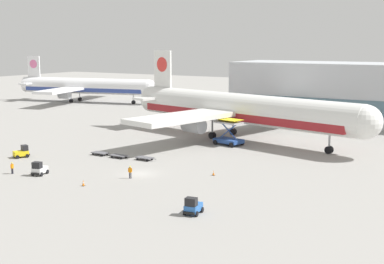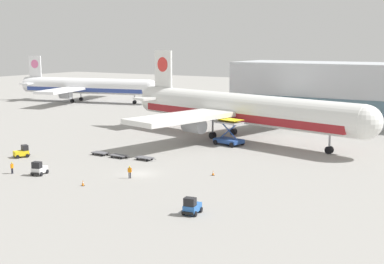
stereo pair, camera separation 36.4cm
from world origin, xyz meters
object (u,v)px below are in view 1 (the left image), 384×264
Objects in this scene: baggage_dolly_lead at (100,153)px; traffic_cone_near at (213,173)px; baggage_tug_far at (22,152)px; baggage_dolly_third at (145,158)px; airplane_distant at (83,86)px; ground_crew_near at (12,167)px; baggage_tug_foreground at (193,206)px; baggage_tug_mid at (39,169)px; ground_crew_far at (130,171)px; airplane_main at (236,109)px; traffic_cone_far at (83,183)px; baggage_dolly_second at (119,156)px; scissor_lift_loader at (229,135)px.

traffic_cone_near is (23.04, -2.42, -0.05)m from baggage_dolly_lead.
baggage_tug_far reaches higher than baggage_dolly_third.
airplane_distant is at bearing 134.95° from baggage_dolly_lead.
airplane_distant is 89.61m from baggage_dolly_third.
ground_crew_near is 29.04m from traffic_cone_near.
baggage_tug_mid is at bearing -106.14° from baggage_tug_foreground.
baggage_tug_far is 12.73m from baggage_dolly_lead.
traffic_cone_near is (32.97, 5.54, -0.54)m from baggage_tug_far.
ground_crew_far is 2.53× the size of traffic_cone_near.
baggage_tug_far is 11.43m from ground_crew_near.
airplane_main reaches higher than baggage_tug_far.
traffic_cone_near is (9.16, 7.46, -0.70)m from ground_crew_far.
airplane_main is at bearing 64.55° from baggage_dolly_lead.
baggage_tug_mid is 0.73× the size of baggage_dolly_lead.
airplane_distant is 118.06m from baggage_tug_foreground.
traffic_cone_far is at bearing -81.55° from baggage_dolly_third.
ground_crew_far is (1.15, -35.60, -4.80)m from airplane_main.
baggage_tug_mid is at bearing -99.10° from baggage_dolly_second.
baggage_tug_foreground is at bearing -81.13° from baggage_tug_far.
baggage_tug_foreground is at bearing -31.85° from baggage_dolly_lead.
traffic_cone_far is at bearing 88.41° from ground_crew_near.
baggage_tug_mid reaches higher than baggage_dolly_lead.
traffic_cone_near is at bearing 11.17° from ground_crew_far.
baggage_dolly_lead is 2.10× the size of ground_crew_far.
baggage_tug_mid is 17.27m from baggage_dolly_third.
airplane_distant is 62.69× the size of traffic_cone_far.
ground_crew_near is at bearing -150.97° from traffic_cone_near.
baggage_tug_mid is (-27.93, 3.92, 0.00)m from baggage_tug_foreground.
baggage_tug_foreground is at bearing -35.74° from baggage_dolly_second.
baggage_tug_foreground is 28.51m from baggage_dolly_third.
baggage_tug_foreground is 40.84m from baggage_tug_far.
baggage_tug_far is 0.75× the size of baggage_dolly_second.
airplane_distant is at bearing 142.42° from traffic_cone_near.
traffic_cone_near is at bearing -5.12° from baggage_dolly_lead.
airplane_distant is 18.52× the size of baggage_tug_foreground.
baggage_tug_mid is 3.52× the size of traffic_cone_far.
airplane_distant is 83.79m from baggage_dolly_lead.
baggage_tug_mid is at bearing -97.20° from baggage_tug_far.
ground_crew_far is at bearing -56.78° from airplane_distant.
baggage_dolly_second is 2.19× the size of ground_crew_near.
traffic_cone_far is (6.86, -16.13, -0.01)m from baggage_dolly_second.
scissor_lift_loader is 21.97m from baggage_dolly_second.
baggage_dolly_third is (-4.00, -25.04, -5.45)m from airplane_main.
baggage_dolly_third is 5.32× the size of traffic_cone_near.
baggage_dolly_third is (7.23, 15.67, -0.49)m from baggage_tug_mid.
airplane_distant is 86.76m from baggage_dolly_second.
baggage_tug_mid is 0.73× the size of baggage_dolly_second.
traffic_cone_far is at bearing -87.18° from baggage_tug_far.
airplane_main is at bearing 117.97° from scissor_lift_loader.
baggage_tug_foreground reaches higher than baggage_dolly_third.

